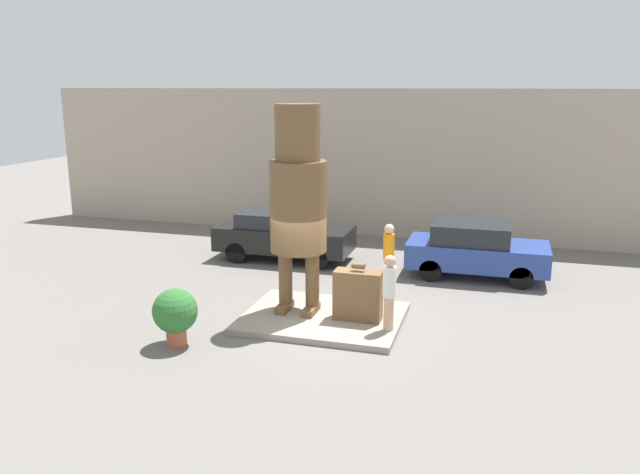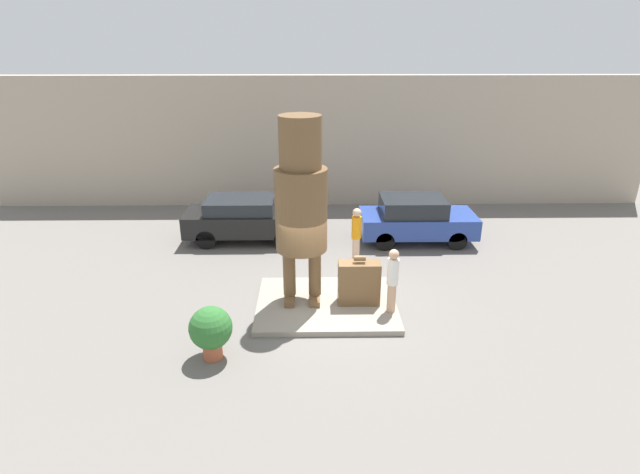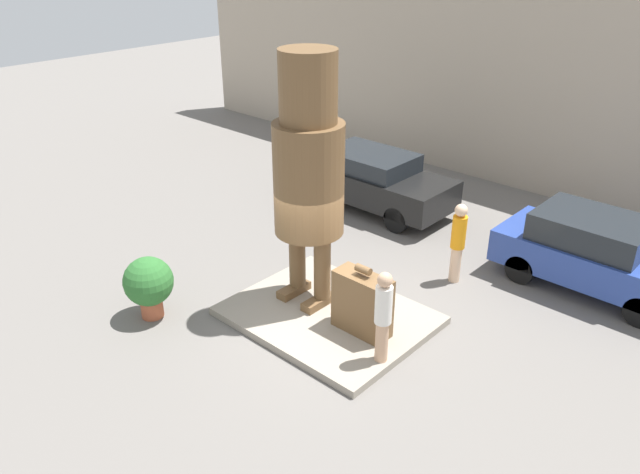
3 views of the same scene
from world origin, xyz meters
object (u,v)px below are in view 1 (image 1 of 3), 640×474
Objects in this scene: statue_figure at (298,193)px; parked_car_blue at (475,249)px; giant_suitcase at (358,295)px; parked_car_black at (283,234)px; tourist at (389,290)px; worker_hivis at (389,253)px; planter_pot at (175,313)px.

parked_car_blue is at bearing 48.88° from statue_figure.
statue_figure is 3.58× the size of giant_suitcase.
parked_car_black is at bearing 126.15° from giant_suitcase.
parked_car_blue is (2.46, 4.76, 0.10)m from giant_suitcase.
statue_figure is 1.14× the size of parked_car_black.
statue_figure reaches higher than parked_car_blue.
tourist is 7.03m from parked_car_black.
tourist is (0.82, -0.46, 0.36)m from giant_suitcase.
worker_hivis reaches higher than parked_car_blue.
statue_figure is 3.93m from planter_pot.
giant_suitcase is at bearing -117.29° from parked_car_blue.
statue_figure is at bearing -131.12° from parked_car_blue.
statue_figure is 2.78m from giant_suitcase.
worker_hivis is at bearing 100.40° from tourist.
giant_suitcase reaches higher than planter_pot.
giant_suitcase is 0.32× the size of parked_car_black.
giant_suitcase is 5.36m from parked_car_blue.
statue_figure is at bearing -66.19° from parked_car_black.
statue_figure is 3.90m from worker_hivis.
planter_pot is at bearing -125.11° from worker_hivis.
parked_car_black is at bearing 152.91° from worker_hivis.
statue_figure is at bearing 50.68° from planter_pot.
parked_car_black is (-3.64, 4.98, 0.09)m from giant_suitcase.
tourist is 0.43× the size of parked_car_blue.
parked_car_blue is at bearing 62.71° from giant_suitcase.
worker_hivis is (0.18, 3.03, 0.25)m from giant_suitcase.
planter_pot is 6.47m from worker_hivis.
statue_figure is 2.72× the size of worker_hivis.
giant_suitcase is (1.53, -0.20, -2.32)m from statue_figure.
tourist is at bearing 22.43° from planter_pot.
statue_figure is 2.84× the size of tourist.
parked_car_blue reaches higher than giant_suitcase.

